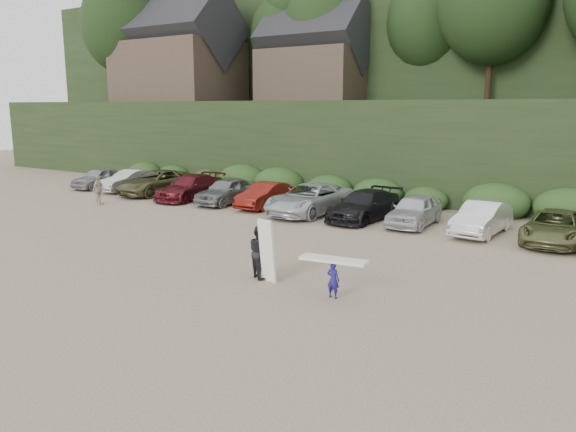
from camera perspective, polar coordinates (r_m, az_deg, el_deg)
The scene contains 6 objects.
ground at distance 19.97m, azimuth -2.40°, elevation -5.35°, with size 120.00×120.00×0.00m, color tan.
hillside_backdrop at distance 53.05m, azimuth 21.38°, elevation 16.41°, with size 90.00×41.50×28.00m.
parked_cars at distance 29.88m, azimuth 2.58°, elevation 1.66°, with size 36.99×6.33×1.62m.
distant_walker at distance 34.45m, azimuth -18.71°, elevation 2.53°, with size 1.01×0.42×1.72m, color #B7AC9B.
child_surfer at distance 16.82m, azimuth 4.63°, elevation -5.60°, with size 2.09×0.84×1.22m.
adult_surfer at distance 18.68m, azimuth -2.81°, elevation -3.64°, with size 1.34×1.01×2.10m.
Camera 1 is at (11.14, -15.58, 5.66)m, focal length 35.00 mm.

